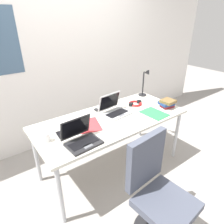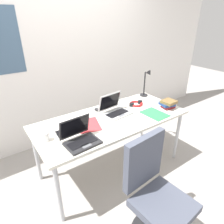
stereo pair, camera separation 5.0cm
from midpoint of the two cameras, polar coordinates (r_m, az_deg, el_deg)
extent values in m
plane|color=gray|center=(2.75, 0.54, -15.47)|extent=(12.00, 12.00, 0.00)
cube|color=silver|center=(3.06, -11.99, 15.71)|extent=(6.00, 0.12, 2.60)
cube|color=silver|center=(2.33, 0.62, -2.09)|extent=(1.80, 0.80, 0.03)
cylinder|color=#B2B5BA|center=(2.02, -14.33, -22.00)|extent=(0.04, 0.04, 0.71)
cylinder|color=#B2B5BA|center=(2.85, 18.67, -6.52)|extent=(0.04, 0.04, 0.71)
cylinder|color=#B2B5BA|center=(2.52, -20.35, -11.69)|extent=(0.04, 0.04, 0.71)
cylinder|color=#B2B5BA|center=(3.22, 9.17, -1.38)|extent=(0.04, 0.04, 0.71)
cylinder|color=black|center=(3.02, 9.54, 4.82)|extent=(0.12, 0.12, 0.02)
cylinder|color=black|center=(2.96, 9.80, 8.03)|extent=(0.02, 0.02, 0.34)
cylinder|color=black|center=(2.88, 10.62, 11.02)|extent=(0.01, 0.08, 0.01)
cone|color=black|center=(2.85, 11.20, 10.83)|extent=(0.07, 0.09, 0.09)
cube|color=#232326|center=(1.90, -7.67, -8.88)|extent=(0.33, 0.24, 0.02)
cube|color=black|center=(1.89, -7.69, -8.60)|extent=(0.29, 0.14, 0.00)
cube|color=#595B60|center=(1.84, -6.51, -9.61)|extent=(0.09, 0.05, 0.00)
cube|color=#232326|center=(1.93, -9.96, -4.24)|extent=(0.32, 0.07, 0.21)
cube|color=black|center=(1.93, -9.89, -4.27)|extent=(0.29, 0.06, 0.18)
cube|color=#B7BABC|center=(2.40, 2.13, -0.54)|extent=(0.35, 0.26, 0.02)
cube|color=black|center=(2.40, 2.13, -0.30)|extent=(0.30, 0.15, 0.00)
cube|color=#595B60|center=(2.35, 3.36, -0.89)|extent=(0.10, 0.06, 0.00)
cube|color=#B7BABC|center=(2.45, -0.08, 3.04)|extent=(0.33, 0.10, 0.22)
cube|color=black|center=(2.44, 0.00, 3.04)|extent=(0.30, 0.08, 0.18)
ellipsoid|color=black|center=(2.50, -3.67, 0.69)|extent=(0.08, 0.11, 0.03)
cube|color=black|center=(2.09, -14.09, -6.12)|extent=(0.08, 0.14, 0.01)
torus|color=red|center=(2.69, 7.42, 2.37)|extent=(0.18, 0.18, 0.03)
cylinder|color=black|center=(2.64, 6.22, 2.12)|extent=(0.06, 0.06, 0.04)
cylinder|color=black|center=(2.73, 8.59, 2.85)|extent=(0.06, 0.06, 0.04)
cube|color=maroon|center=(2.69, 16.36, 1.54)|extent=(0.17, 0.13, 0.04)
cube|color=navy|center=(2.67, 16.05, 2.25)|extent=(0.19, 0.19, 0.03)
cube|color=brown|center=(2.65, 16.57, 2.83)|extent=(0.18, 0.17, 0.03)
cube|color=red|center=(2.20, -6.09, -3.65)|extent=(0.31, 0.36, 0.01)
cube|color=green|center=(2.48, 12.73, -0.52)|extent=(0.24, 0.32, 0.01)
cylinder|color=white|center=(2.01, -18.02, -6.77)|extent=(0.08, 0.08, 0.09)
torus|color=white|center=(2.01, -16.70, -6.26)|extent=(0.05, 0.01, 0.05)
cylinder|color=#A5A8AD|center=(2.03, 14.72, -28.21)|extent=(0.05, 0.05, 0.34)
cube|color=#474C5B|center=(1.87, 15.49, -24.52)|extent=(0.47, 0.47, 0.07)
cube|color=#474C5B|center=(1.74, 9.98, -13.53)|extent=(0.42, 0.09, 0.48)
camera|label=1|loc=(0.03, -89.37, 0.31)|focal=31.81mm
camera|label=2|loc=(0.03, 90.63, -0.31)|focal=31.81mm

